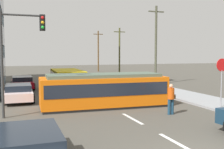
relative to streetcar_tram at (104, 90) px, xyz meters
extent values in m
plane|color=#4A473F|center=(0.38, 0.54, -1.07)|extent=(120.00, 120.00, 0.00)
cube|color=silver|center=(0.38, -7.46, -1.06)|extent=(0.16, 2.40, 0.01)
cube|color=silver|center=(0.38, -3.46, -1.06)|extent=(0.16, 2.40, 0.01)
cube|color=silver|center=(0.38, 6.00, -1.06)|extent=(0.16, 2.40, 0.01)
cube|color=silver|center=(0.38, 12.00, -1.06)|extent=(0.16, 2.40, 0.01)
cube|color=#2D3847|center=(-6.14, 11.56, 0.85)|extent=(0.06, 13.31, 1.92)
cube|color=#2D3847|center=(-6.14, 11.56, 4.05)|extent=(0.06, 13.31, 1.92)
cube|color=orange|center=(0.00, 0.00, -0.06)|extent=(7.81, 2.87, 1.72)
cube|color=#2D2D2D|center=(0.00, 0.00, -0.99)|extent=(7.65, 2.73, 0.15)
cube|color=#4F6150|center=(0.00, 0.00, 0.90)|extent=(7.02, 2.45, 0.20)
cube|color=#1E232D|center=(0.00, 0.00, 0.14)|extent=(7.51, 2.89, 0.76)
cube|color=yellow|center=(-0.55, 9.24, -0.03)|extent=(2.70, 6.04, 1.49)
cube|color=black|center=(-0.65, 6.31, 0.20)|extent=(2.25, 0.20, 0.89)
cube|color=black|center=(-0.55, 9.24, 0.24)|extent=(2.71, 5.15, 0.59)
cylinder|color=black|center=(-0.62, 7.34, -0.62)|extent=(2.58, 0.99, 0.90)
cylinder|color=black|center=(-0.49, 11.14, -0.62)|extent=(2.58, 0.99, 0.90)
cylinder|color=navy|center=(2.65, -3.27, -0.64)|extent=(0.16, 0.16, 0.85)
cylinder|color=navy|center=(2.85, -3.27, -0.64)|extent=(0.16, 0.16, 0.85)
cylinder|color=#D34C10|center=(2.75, -3.27, 0.08)|extent=(0.36, 0.36, 0.60)
sphere|color=tan|center=(2.75, -3.27, 0.49)|extent=(0.22, 0.22, 0.22)
cube|color=#4E3114|center=(2.97, -3.22, -0.12)|extent=(0.22, 0.17, 0.24)
cube|color=black|center=(-4.86, -8.18, -0.08)|extent=(1.66, 2.52, 0.40)
cylinder|color=black|center=(-3.96, -6.67, -0.75)|extent=(0.23, 0.64, 0.64)
cube|color=silver|center=(-4.95, 4.00, -0.55)|extent=(1.89, 4.40, 0.55)
cube|color=black|center=(-4.95, 3.85, -0.08)|extent=(1.71, 2.43, 0.40)
cylinder|color=black|center=(-5.83, 5.33, -0.75)|extent=(0.23, 0.64, 0.64)
cylinder|color=black|center=(-4.02, 5.29, -0.75)|extent=(0.23, 0.64, 0.64)
cylinder|color=black|center=(-5.88, 2.71, -0.75)|extent=(0.23, 0.64, 0.64)
cylinder|color=black|center=(-4.07, 2.67, -0.75)|extent=(0.23, 0.64, 0.64)
cube|color=maroon|center=(-4.49, 10.69, -0.55)|extent=(1.87, 4.35, 0.55)
cube|color=black|center=(-4.49, 10.54, -0.08)|extent=(1.72, 2.39, 0.40)
cylinder|color=black|center=(-5.43, 11.99, -0.75)|extent=(0.22, 0.64, 0.64)
cylinder|color=black|center=(-3.56, 12.00, -0.75)|extent=(0.22, 0.64, 0.64)
cylinder|color=black|center=(-5.42, 9.38, -0.75)|extent=(0.22, 0.64, 0.64)
cylinder|color=black|center=(-3.56, 9.39, -0.75)|extent=(0.22, 0.64, 0.64)
cylinder|color=gray|center=(6.31, -3.08, 0.17)|extent=(0.07, 0.07, 2.20)
cylinder|color=red|center=(6.31, -3.08, 1.57)|extent=(0.76, 0.04, 0.76)
cylinder|color=#333333|center=(-5.78, -1.07, 1.67)|extent=(0.14, 0.14, 5.47)
cylinder|color=#333333|center=(-4.76, -1.07, 4.20)|extent=(2.04, 0.10, 0.10)
cube|color=black|center=(-3.75, -1.07, 3.85)|extent=(0.28, 0.24, 0.84)
sphere|color=red|center=(-3.75, -1.20, 4.10)|extent=(0.16, 0.16, 0.16)
sphere|color=gold|center=(-3.75, -1.20, 3.85)|extent=(0.16, 0.16, 0.16)
sphere|color=green|center=(-3.75, -1.20, 3.60)|extent=(0.16, 0.16, 0.16)
cylinder|color=#4B4C39|center=(9.06, 9.80, 3.09)|extent=(0.24, 0.24, 8.32)
cube|color=#4B4C39|center=(9.06, 9.80, 6.65)|extent=(1.80, 0.12, 0.12)
cylinder|color=brown|center=(9.97, 22.62, 2.52)|extent=(0.24, 0.24, 7.17)
cube|color=brown|center=(9.97, 22.62, 5.50)|extent=(1.80, 0.12, 0.12)
cylinder|color=brown|center=(9.51, 32.10, 2.65)|extent=(0.24, 0.24, 7.44)
cube|color=brown|center=(9.51, 32.10, 5.77)|extent=(1.80, 0.12, 0.12)
camera|label=1|loc=(-5.24, -15.89, 2.24)|focal=43.62mm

